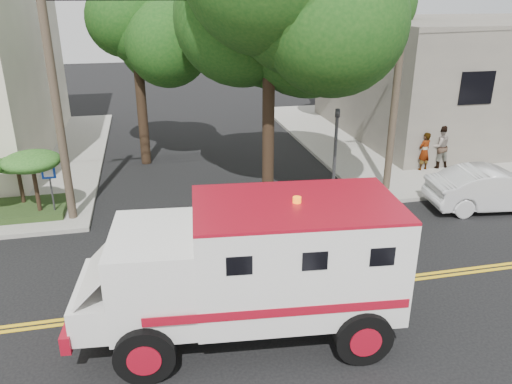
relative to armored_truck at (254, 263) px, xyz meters
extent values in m
plane|color=black|center=(0.76, 1.36, -1.85)|extent=(100.00, 100.00, 0.00)
cube|color=gray|center=(14.26, 14.86, -1.77)|extent=(17.00, 17.00, 0.15)
cube|color=#625D54|center=(15.76, 15.36, 1.30)|extent=(14.00, 12.00, 6.00)
cylinder|color=#382D23|center=(-4.84, 7.36, 2.65)|extent=(0.28, 0.28, 9.00)
cylinder|color=#382D23|center=(7.06, 7.56, 2.65)|extent=(0.28, 0.28, 9.00)
cylinder|color=black|center=(2.26, 7.86, 1.65)|extent=(0.44, 0.44, 7.00)
sphere|color=#113B10|center=(2.26, 7.86, 5.15)|extent=(5.32, 5.32, 5.32)
cylinder|color=black|center=(-2.24, 13.36, 0.95)|extent=(0.44, 0.44, 5.60)
sphere|color=#113B10|center=(-2.24, 13.36, 3.75)|extent=(3.92, 3.92, 3.92)
sphere|color=#113B10|center=(-1.40, 12.80, 4.17)|extent=(3.36, 3.36, 3.36)
cylinder|color=black|center=(9.26, 17.36, 1.13)|extent=(0.44, 0.44, 5.95)
sphere|color=#113B10|center=(9.26, 17.36, 4.10)|extent=(4.20, 4.20, 4.20)
sphere|color=#113B10|center=(10.16, 16.76, 4.55)|extent=(3.60, 3.60, 3.60)
cylinder|color=#3F3F42|center=(4.56, 6.96, -0.05)|extent=(0.12, 0.12, 3.60)
imported|color=#3F3F42|center=(4.56, 6.96, 1.30)|extent=(0.15, 0.18, 0.90)
cylinder|color=#3F3F42|center=(-5.44, 7.56, -0.85)|extent=(0.06, 0.06, 2.00)
cube|color=#0C33A5|center=(-5.44, 7.50, -0.05)|extent=(0.45, 0.03, 0.45)
cube|color=#1E3314|center=(-6.74, 8.16, -1.58)|extent=(3.20, 2.00, 0.24)
cylinder|color=black|center=(-6.64, 8.56, -0.78)|extent=(0.14, 0.14, 1.36)
ellipsoid|color=#164414|center=(-6.64, 8.56, -0.01)|extent=(1.55, 1.55, 0.54)
cylinder|color=black|center=(-5.94, 7.66, -0.62)|extent=(0.14, 0.14, 1.68)
ellipsoid|color=#164414|center=(-5.94, 7.66, 0.33)|extent=(1.91, 1.91, 0.66)
cube|color=silver|center=(0.92, -0.09, 0.14)|extent=(4.66, 3.02, 2.39)
cube|color=silver|center=(-2.13, 0.20, -0.09)|extent=(2.05, 2.66, 1.93)
cube|color=black|center=(-3.02, 0.29, 0.42)|extent=(0.25, 1.93, 0.80)
cube|color=silver|center=(-3.32, 0.32, -0.66)|extent=(1.23, 2.36, 0.80)
cube|color=maroon|center=(-3.89, 0.37, -0.94)|extent=(0.44, 2.45, 0.40)
cube|color=maroon|center=(0.92, -0.09, 1.37)|extent=(4.66, 3.02, 0.07)
cylinder|color=black|center=(-2.48, -1.04, -1.22)|extent=(1.28, 0.48, 1.25)
cylinder|color=black|center=(-2.24, 1.49, -1.22)|extent=(1.28, 0.48, 1.25)
cylinder|color=black|center=(2.04, -1.47, -1.22)|extent=(1.28, 0.48, 1.25)
cylinder|color=black|center=(2.29, 1.06, -1.22)|extent=(1.28, 0.48, 1.25)
imported|color=#BDBDBD|center=(10.08, 5.16, -1.07)|extent=(4.91, 2.22, 1.56)
imported|color=gray|center=(9.64, 9.30, -0.86)|extent=(0.71, 0.57, 1.68)
imported|color=gray|center=(10.46, 9.46, -0.74)|extent=(0.97, 0.77, 1.93)
camera|label=1|loc=(-2.05, -9.45, 5.55)|focal=35.00mm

